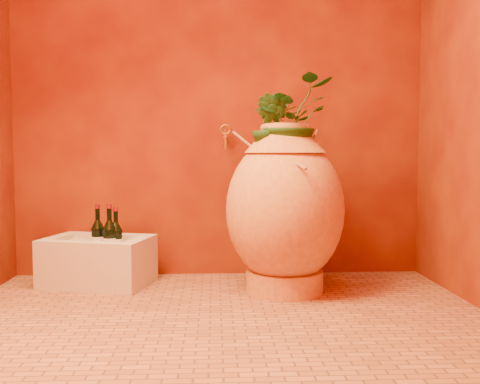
{
  "coord_description": "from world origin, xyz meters",
  "views": [
    {
      "loc": [
        -0.03,
        -2.31,
        0.74
      ],
      "look_at": [
        0.1,
        0.35,
        0.56
      ],
      "focal_mm": 40.0,
      "sensor_mm": 36.0,
      "label": 1
    }
  ],
  "objects_px": {
    "wine_bottle_b": "(110,241)",
    "wine_bottle_c": "(116,241)",
    "wall_tap": "(225,136)",
    "wine_bottle_a": "(98,239)",
    "stone_basin": "(98,262)",
    "amphora": "(285,209)"
  },
  "relations": [
    {
      "from": "wine_bottle_b",
      "to": "wine_bottle_c",
      "type": "height_order",
      "value": "wine_bottle_b"
    },
    {
      "from": "wine_bottle_c",
      "to": "wall_tap",
      "type": "xyz_separation_m",
      "value": [
        0.62,
        0.21,
        0.6
      ]
    },
    {
      "from": "wine_bottle_c",
      "to": "wine_bottle_a",
      "type": "bearing_deg",
      "value": 152.59
    },
    {
      "from": "wine_bottle_c",
      "to": "stone_basin",
      "type": "bearing_deg",
      "value": 162.36
    },
    {
      "from": "wall_tap",
      "to": "wine_bottle_a",
      "type": "bearing_deg",
      "value": -168.63
    },
    {
      "from": "stone_basin",
      "to": "wine_bottle_c",
      "type": "xyz_separation_m",
      "value": [
        0.11,
        -0.04,
        0.13
      ]
    },
    {
      "from": "amphora",
      "to": "wine_bottle_c",
      "type": "distance_m",
      "value": 0.97
    },
    {
      "from": "wine_bottle_b",
      "to": "wall_tap",
      "type": "bearing_deg",
      "value": 19.09
    },
    {
      "from": "wine_bottle_a",
      "to": "wall_tap",
      "type": "xyz_separation_m",
      "value": [
        0.74,
        0.15,
        0.6
      ]
    },
    {
      "from": "wine_bottle_a",
      "to": "wine_bottle_c",
      "type": "distance_m",
      "value": 0.13
    },
    {
      "from": "wine_bottle_b",
      "to": "wine_bottle_c",
      "type": "bearing_deg",
      "value": 30.33
    },
    {
      "from": "amphora",
      "to": "wall_tap",
      "type": "height_order",
      "value": "wall_tap"
    },
    {
      "from": "wine_bottle_c",
      "to": "wine_bottle_b",
      "type": "bearing_deg",
      "value": -149.67
    },
    {
      "from": "wall_tap",
      "to": "stone_basin",
      "type": "bearing_deg",
      "value": -166.79
    },
    {
      "from": "wine_bottle_a",
      "to": "wine_bottle_b",
      "type": "height_order",
      "value": "wine_bottle_b"
    },
    {
      "from": "stone_basin",
      "to": "wall_tap",
      "type": "height_order",
      "value": "wall_tap"
    },
    {
      "from": "stone_basin",
      "to": "wine_bottle_c",
      "type": "relative_size",
      "value": 2.18
    },
    {
      "from": "wine_bottle_b",
      "to": "wine_bottle_c",
      "type": "distance_m",
      "value": 0.04
    },
    {
      "from": "wall_tap",
      "to": "amphora",
      "type": "bearing_deg",
      "value": -50.95
    },
    {
      "from": "amphora",
      "to": "stone_basin",
      "type": "height_order",
      "value": "amphora"
    },
    {
      "from": "wine_bottle_c",
      "to": "wall_tap",
      "type": "distance_m",
      "value": 0.89
    },
    {
      "from": "amphora",
      "to": "wine_bottle_a",
      "type": "distance_m",
      "value": 1.09
    }
  ]
}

